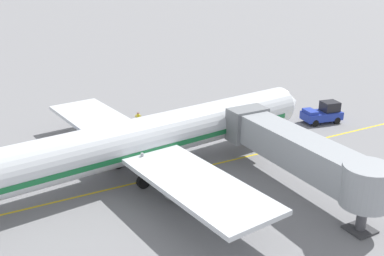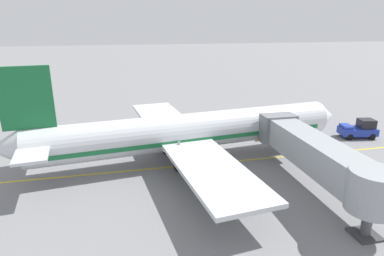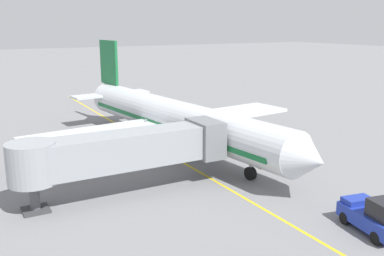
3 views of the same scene
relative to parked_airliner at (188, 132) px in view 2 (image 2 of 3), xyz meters
name	(u,v)px [view 2 (image 2 of 3)]	position (x,y,z in m)	size (l,w,h in m)	color
ground_plane	(201,164)	(1.39, 1.07, -3.19)	(400.00, 400.00, 0.00)	slate
gate_lead_in_line	(201,164)	(1.39, 1.07, -3.18)	(0.24, 80.00, 0.01)	gold
parked_airliner	(188,132)	(0.00, 0.00, 0.00)	(30.41, 37.34, 10.63)	silver
jet_bridge	(316,154)	(8.87, 9.25, 0.27)	(16.36, 3.50, 4.98)	#93999E
pushback_tractor	(359,129)	(-2.43, 22.86, -2.09)	(2.94, 4.72, 2.40)	#1E339E
baggage_tug_lead	(123,138)	(-6.70, -6.70, -2.47)	(1.57, 2.64, 1.62)	slate
baggage_tug_trailing	(153,138)	(-5.99, -3.15, -2.47)	(2.17, 2.77, 1.62)	silver
baggage_cart_front	(179,132)	(-6.73, 0.25, -2.24)	(1.37, 2.92, 1.58)	#4C4C51
baggage_cart_second_in_train	(157,134)	(-6.70, -2.57, -2.24)	(1.37, 2.92, 1.58)	#4C4C51
baggage_cart_third_in_train	(133,136)	(-6.42, -5.51, -2.24)	(1.37, 2.92, 1.58)	#4C4C51
baggage_cart_tail_end	(115,139)	(-5.97, -7.70, -2.24)	(1.37, 2.92, 1.58)	#4C4C51
ground_crew_wing_walker	(198,120)	(-11.19, 3.73, -2.23)	(0.36, 0.71, 1.69)	#232328
ground_crew_loader	(163,128)	(-8.84, -1.47, -2.23)	(0.36, 0.70, 1.69)	#232328
safety_cone_nose_left	(257,139)	(-3.91, 9.60, -2.90)	(0.36, 0.36, 0.59)	black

